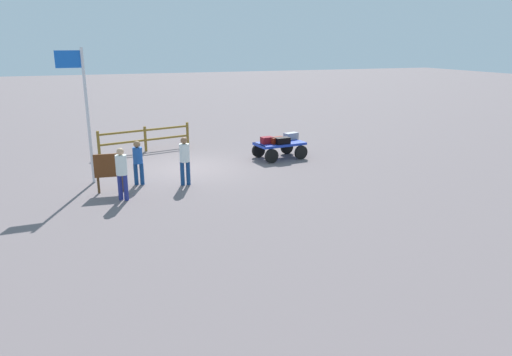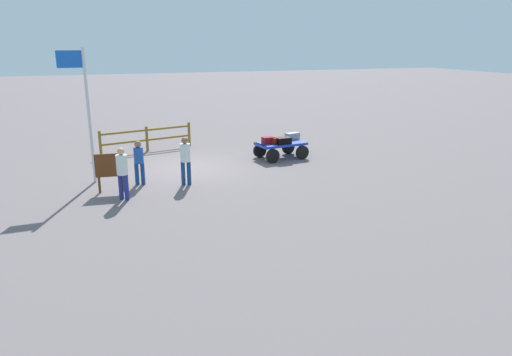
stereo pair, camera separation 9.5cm
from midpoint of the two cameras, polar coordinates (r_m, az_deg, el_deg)
The scene contains 12 objects.
ground_plane at distance 18.75m, azimuth -8.12°, elevation 1.21°, with size 120.00×120.00×0.00m, color slate.
luggage_cart at distance 20.04m, azimuth 2.67°, elevation 3.76°, with size 2.15×1.51×0.68m.
suitcase_tan at distance 19.76m, azimuth 1.18°, elevation 4.57°, with size 0.51×0.38×0.28m.
suitcase_grey at distance 20.69m, azimuth 4.10°, elevation 5.06°, with size 0.68×0.48×0.28m.
suitcase_dark at distance 19.71m, azimuth 3.03°, elevation 4.51°, with size 0.65×0.43×0.27m.
suitcase_olive at distance 19.84m, azimuth 2.43°, elevation 4.57°, with size 0.70×0.50×0.25m.
worker_lead at distance 16.30m, azimuth -8.74°, elevation 2.48°, with size 0.36×0.36×1.67m.
worker_trailing at distance 15.12m, azimuth -16.03°, elevation 0.93°, with size 0.48×0.48×1.66m.
worker_supervisor at distance 16.66m, azimuth -14.17°, elevation 2.16°, with size 0.37×0.37×1.54m.
flagpole at distance 17.11m, azimuth -20.18°, elevation 8.27°, with size 0.89×0.10×4.59m.
signboard at distance 16.06m, azimuth -17.38°, elevation 1.15°, with size 0.96×0.15×1.29m.
wooden_fence at distance 21.92m, azimuth -13.30°, elevation 4.82°, with size 4.17×1.08×1.12m.
Camera 1 is at (3.70, 17.76, 4.74)m, focal length 33.27 mm.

